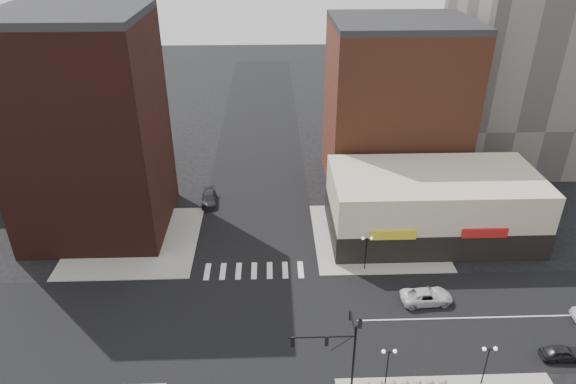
{
  "coord_description": "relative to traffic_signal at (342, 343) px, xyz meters",
  "views": [
    {
      "loc": [
        2.03,
        -37.13,
        34.22
      ],
      "look_at": [
        3.53,
        5.86,
        11.0
      ],
      "focal_mm": 32.0,
      "sensor_mm": 36.0,
      "label": 1
    }
  ],
  "objects": [
    {
      "name": "bollard_row",
      "position": [
        5.41,
        -0.17,
        -4.51
      ],
      "size": [
        6.96,
        0.66,
        0.66
      ],
      "color": "#9F826E",
      "rests_on": "sidewalk_se"
    },
    {
      "name": "building_ne_midrise",
      "position": [
        11.76,
        37.33,
        6.04
      ],
      "size": [
        18.0,
        15.0,
        22.0
      ],
      "primitive_type": "cube",
      "color": "brown",
      "rests_on": "ground"
    },
    {
      "name": "street_lamp_se_a",
      "position": [
        3.76,
        -0.17,
        -1.67
      ],
      "size": [
        1.22,
        0.32,
        4.16
      ],
      "color": "black",
      "rests_on": "sidewalk_se"
    },
    {
      "name": "sidewalk_ne",
      "position": [
        7.26,
        22.33,
        -4.9
      ],
      "size": [
        15.0,
        15.0,
        0.12
      ],
      "primitive_type": "cube",
      "color": "gray",
      "rests_on": "ground"
    },
    {
      "name": "white_suv",
      "position": [
        10.05,
        10.31,
        -4.25
      ],
      "size": [
        5.32,
        2.76,
        1.43
      ],
      "primitive_type": "imported",
      "rotation": [
        0.0,
        0.0,
        1.65
      ],
      "color": "silver",
      "rests_on": "ground"
    },
    {
      "name": "ground",
      "position": [
        -7.24,
        7.83,
        -4.96
      ],
      "size": [
        240.0,
        240.0,
        0.0
      ],
      "primitive_type": "plane",
      "color": "black",
      "rests_on": "ground"
    },
    {
      "name": "street_lamp_ne",
      "position": [
        4.76,
        15.83,
        -1.67
      ],
      "size": [
        1.22,
        0.32,
        4.16
      ],
      "color": "black",
      "rests_on": "sidewalk_ne"
    },
    {
      "name": "road_ns",
      "position": [
        -7.24,
        7.83,
        -4.95
      ],
      "size": [
        14.0,
        200.0,
        0.02
      ],
      "primitive_type": "cube",
      "color": "black",
      "rests_on": "ground"
    },
    {
      "name": "dark_sedan_east",
      "position": [
        19.87,
        2.49,
        -4.32
      ],
      "size": [
        3.79,
        1.61,
        1.28
      ],
      "primitive_type": "imported",
      "rotation": [
        0.0,
        0.0,
        1.54
      ],
      "color": "black",
      "rests_on": "ground"
    },
    {
      "name": "building_nw_low",
      "position": [
        -39.24,
        41.83,
        1.04
      ],
      "size": [
        20.0,
        18.0,
        12.0
      ],
      "primitive_type": "cube",
      "color": "#341510",
      "rests_on": "ground"
    },
    {
      "name": "traffic_signal",
      "position": [
        0.0,
        0.0,
        0.0
      ],
      "size": [
        5.59,
        3.09,
        7.77
      ],
      "color": "black",
      "rests_on": "ground"
    },
    {
      "name": "building_ne_row",
      "position": [
        13.76,
        22.83,
        -1.66
      ],
      "size": [
        24.2,
        12.2,
        8.0
      ],
      "color": "beige",
      "rests_on": "ground"
    },
    {
      "name": "dark_sedan_north",
      "position": [
        -13.74,
        31.29,
        -4.27
      ],
      "size": [
        2.25,
        4.88,
        1.38
      ],
      "primitive_type": "imported",
      "rotation": [
        0.0,
        0.0,
        0.07
      ],
      "color": "black",
      "rests_on": "ground"
    },
    {
      "name": "building_nw",
      "position": [
        -26.24,
        26.33,
        7.54
      ],
      "size": [
        16.0,
        15.0,
        25.0
      ],
      "primitive_type": "cube",
      "color": "#341510",
      "rests_on": "ground"
    },
    {
      "name": "sidewalk_nw",
      "position": [
        -21.74,
        22.33,
        -4.9
      ],
      "size": [
        15.0,
        15.0,
        0.12
      ],
      "primitive_type": "cube",
      "color": "gray",
      "rests_on": "ground"
    },
    {
      "name": "road_ew",
      "position": [
        -7.24,
        7.83,
        -4.95
      ],
      "size": [
        200.0,
        14.0,
        0.02
      ],
      "primitive_type": "cube",
      "color": "black",
      "rests_on": "ground"
    },
    {
      "name": "street_lamp_se_b",
      "position": [
        11.76,
        -0.17,
        -1.67
      ],
      "size": [
        1.22,
        0.32,
        4.16
      ],
      "color": "black",
      "rests_on": "sidewalk_se"
    }
  ]
}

